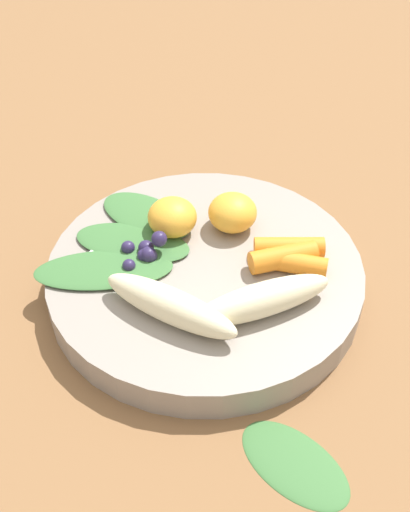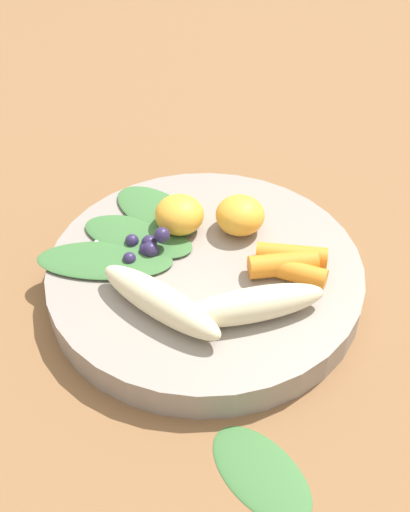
{
  "view_description": "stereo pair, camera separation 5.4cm",
  "coord_description": "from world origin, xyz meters",
  "px_view_note": "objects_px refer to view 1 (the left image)",
  "views": [
    {
      "loc": [
        -0.4,
        -0.04,
        0.41
      ],
      "look_at": [
        0.0,
        0.0,
        0.04
      ],
      "focal_mm": 45.37,
      "sensor_mm": 36.0,
      "label": 1
    },
    {
      "loc": [
        -0.39,
        -0.09,
        0.41
      ],
      "look_at": [
        0.0,
        0.0,
        0.04
      ],
      "focal_mm": 45.37,
      "sensor_mm": 36.0,
      "label": 2
    }
  ],
  "objects_px": {
    "orange_segment_near": "(172,217)",
    "bowl": "(205,277)",
    "banana_peeled_left": "(261,300)",
    "kale_leaf_stray": "(295,462)",
    "banana_peeled_right": "(170,305)"
  },
  "relations": [
    {
      "from": "orange_segment_near",
      "to": "bowl",
      "type": "bearing_deg",
      "value": -140.9
    },
    {
      "from": "bowl",
      "to": "kale_leaf_stray",
      "type": "height_order",
      "value": "bowl"
    },
    {
      "from": "orange_segment_near",
      "to": "kale_leaf_stray",
      "type": "relative_size",
      "value": 0.51
    },
    {
      "from": "orange_segment_near",
      "to": "kale_leaf_stray",
      "type": "height_order",
      "value": "orange_segment_near"
    },
    {
      "from": "banana_peeled_left",
      "to": "kale_leaf_stray",
      "type": "bearing_deg",
      "value": -103.16
    },
    {
      "from": "bowl",
      "to": "orange_segment_near",
      "type": "distance_m",
      "value": 0.06
    },
    {
      "from": "bowl",
      "to": "kale_leaf_stray",
      "type": "bearing_deg",
      "value": -154.28
    },
    {
      "from": "bowl",
      "to": "kale_leaf_stray",
      "type": "relative_size",
      "value": 3.13
    },
    {
      "from": "bowl",
      "to": "banana_peeled_left",
      "type": "height_order",
      "value": "banana_peeled_left"
    },
    {
      "from": "bowl",
      "to": "banana_peeled_right",
      "type": "distance_m",
      "value": 0.07
    },
    {
      "from": "kale_leaf_stray",
      "to": "orange_segment_near",
      "type": "bearing_deg",
      "value": 156.94
    },
    {
      "from": "orange_segment_near",
      "to": "banana_peeled_left",
      "type": "bearing_deg",
      "value": -137.79
    },
    {
      "from": "banana_peeled_left",
      "to": "kale_leaf_stray",
      "type": "relative_size",
      "value": 1.36
    },
    {
      "from": "banana_peeled_left",
      "to": "banana_peeled_right",
      "type": "relative_size",
      "value": 1.0
    },
    {
      "from": "banana_peeled_right",
      "to": "bowl",
      "type": "bearing_deg",
      "value": 96.83
    }
  ]
}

